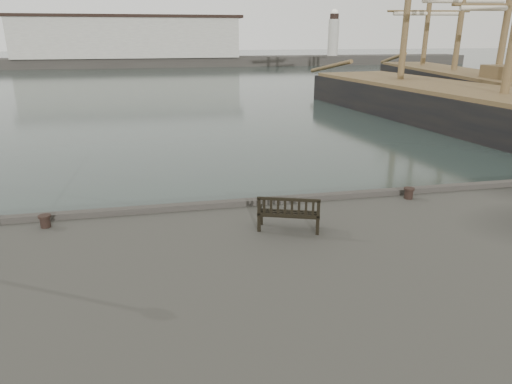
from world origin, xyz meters
The scene contains 7 objects.
ground centered at (0.00, 0.00, 0.00)m, with size 400.00×400.00×0.00m, color black.
breakwater centered at (-4.56, 92.00, 4.30)m, with size 140.00×9.50×12.20m.
bench centered at (1.05, -2.33, 1.88)m, with size 1.81×1.13×0.99m.
bollard_left centered at (-5.68, -0.75, 1.74)m, with size 0.34×0.34×0.36m, color black.
bollard_right centered at (5.68, -0.66, 1.75)m, with size 0.35×0.35×0.37m, color black.
tall_ship_main centered at (21.55, 14.74, 0.79)m, with size 14.39×42.80×31.52m.
tall_ship_far centered at (30.58, 34.01, 0.87)m, with size 10.97×31.75×26.67m.
Camera 1 is at (-2.23, -13.67, 6.77)m, focal length 32.00 mm.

